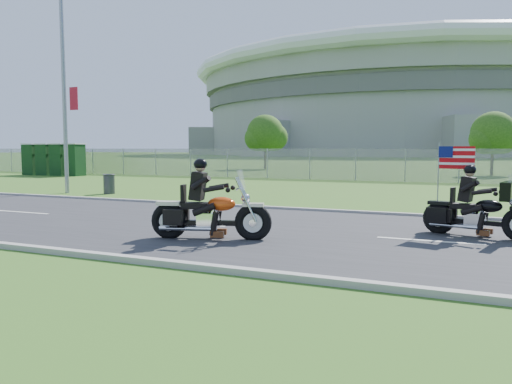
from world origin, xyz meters
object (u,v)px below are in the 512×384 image
at_px(porta_toilet_a, 75,160).
at_px(motorcycle_follow, 477,213).
at_px(streetlight, 67,67).
at_px(porta_toilet_b, 60,160).
at_px(motorcycle_lead, 209,215).
at_px(porta_toilet_c, 46,160).
at_px(porta_toilet_d, 33,160).
at_px(trash_can, 109,184).

xyz_separation_m(porta_toilet_a, motorcycle_follow, (26.92, -16.00, -0.59)).
distance_m(streetlight, porta_toilet_b, 16.33).
bearing_deg(streetlight, motorcycle_lead, -34.30).
distance_m(porta_toilet_a, porta_toilet_b, 1.40).
height_order(porta_toilet_b, porta_toilet_c, same).
bearing_deg(porta_toilet_a, porta_toilet_d, 180.00).
bearing_deg(motorcycle_follow, trash_can, 172.94).
relative_size(streetlight, porta_toilet_c, 4.35).
bearing_deg(porta_toilet_c, porta_toilet_a, 0.00).
distance_m(porta_toilet_b, porta_toilet_d, 2.80).
relative_size(streetlight, motorcycle_lead, 3.81).
height_order(motorcycle_lead, trash_can, motorcycle_lead).
distance_m(streetlight, porta_toilet_d, 18.40).
relative_size(streetlight, motorcycle_follow, 4.12).
xyz_separation_m(porta_toilet_a, motorcycle_lead, (21.54, -18.64, -0.58)).
height_order(porta_toilet_c, motorcycle_lead, porta_toilet_c).
distance_m(porta_toilet_a, trash_can, 15.94).
distance_m(streetlight, motorcycle_lead, 14.84).
bearing_deg(streetlight, porta_toilet_d, 142.83).
bearing_deg(trash_can, porta_toilet_b, 141.83).
height_order(porta_toilet_c, porta_toilet_d, same).
distance_m(porta_toilet_a, motorcycle_lead, 28.49).
xyz_separation_m(porta_toilet_a, trash_can, (11.97, -10.51, -0.73)).
xyz_separation_m(streetlight, motorcycle_lead, (11.52, -7.86, -5.07)).
bearing_deg(streetlight, porta_toilet_a, 132.91).
relative_size(porta_toilet_a, trash_can, 2.71).
height_order(porta_toilet_c, motorcycle_follow, porta_toilet_c).
distance_m(porta_toilet_c, motorcycle_follow, 33.76).
height_order(streetlight, porta_toilet_a, streetlight).
height_order(porta_toilet_b, motorcycle_follow, porta_toilet_b).
bearing_deg(porta_toilet_b, streetlight, -43.35).
bearing_deg(streetlight, trash_can, 7.92).
height_order(porta_toilet_a, porta_toilet_d, same).
distance_m(streetlight, porta_toilet_c, 17.34).
relative_size(porta_toilet_a, motorcycle_lead, 0.88).
bearing_deg(porta_toilet_a, porta_toilet_b, 180.00).
bearing_deg(porta_toilet_a, trash_can, -41.29).
distance_m(porta_toilet_a, porta_toilet_c, 2.80).
xyz_separation_m(porta_toilet_b, motorcycle_follow, (28.32, -16.00, -0.59)).
relative_size(motorcycle_follow, trash_can, 2.87).
xyz_separation_m(porta_toilet_d, trash_can, (16.17, -10.51, -0.73)).
distance_m(porta_toilet_d, trash_can, 19.30).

